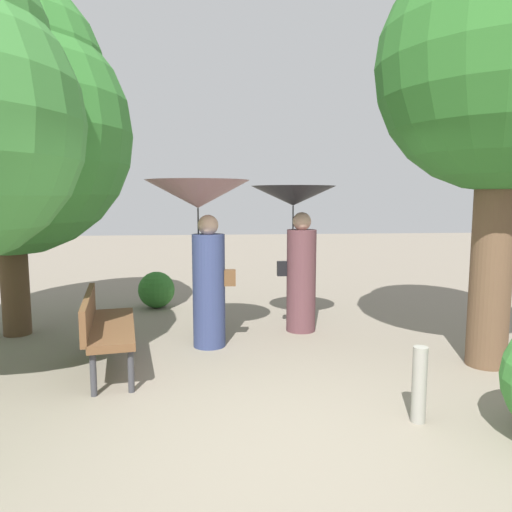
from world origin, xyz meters
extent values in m
plane|color=gray|center=(0.00, 0.00, 0.00)|extent=(40.00, 40.00, 0.00)
cylinder|color=navy|center=(-0.63, 2.35, 0.70)|extent=(0.40, 0.40, 1.40)
sphere|color=tan|center=(-0.63, 2.35, 1.51)|extent=(0.25, 0.25, 0.25)
cylinder|color=#333338|center=(-0.75, 2.37, 1.32)|extent=(0.02, 0.02, 0.80)
cone|color=gray|center=(-0.75, 2.37, 1.89)|extent=(1.26, 1.26, 0.33)
cube|color=brown|center=(-0.38, 2.32, 0.87)|extent=(0.14, 0.10, 0.20)
cylinder|color=#563338|center=(0.63, 2.92, 0.70)|extent=(0.40, 0.40, 1.41)
sphere|color=tan|center=(0.63, 2.92, 1.52)|extent=(0.25, 0.25, 0.25)
cylinder|color=#333338|center=(0.51, 2.94, 1.33)|extent=(0.02, 0.02, 0.81)
cone|color=black|center=(0.51, 2.94, 1.87)|extent=(1.14, 1.14, 0.26)
cube|color=black|center=(0.37, 2.96, 0.87)|extent=(0.14, 0.10, 0.20)
cylinder|color=#38383D|center=(-1.38, 0.99, 0.22)|extent=(0.06, 0.06, 0.44)
cylinder|color=#38383D|center=(-1.71, 0.94, 0.22)|extent=(0.06, 0.06, 0.44)
cylinder|color=#38383D|center=(-1.61, 2.31, 0.22)|extent=(0.06, 0.06, 0.44)
cylinder|color=#38383D|center=(-1.94, 2.26, 0.22)|extent=(0.06, 0.06, 0.44)
cube|color=brown|center=(-1.66, 1.63, 0.46)|extent=(0.69, 1.55, 0.08)
cube|color=brown|center=(-1.90, 1.58, 0.66)|extent=(0.32, 1.49, 0.35)
cylinder|color=brown|center=(2.41, 1.37, 2.13)|extent=(0.43, 0.43, 4.27)
sphere|color=#2D6B28|center=(2.41, 1.37, 3.20)|extent=(2.60, 2.60, 2.60)
cylinder|color=#4C3823|center=(-3.23, 3.12, 1.79)|extent=(0.36, 0.36, 3.58)
sphere|color=#387F33|center=(-3.23, 3.12, 2.69)|extent=(3.22, 3.22, 3.22)
sphere|color=#387F33|center=(-3.23, 3.12, 3.40)|extent=(2.58, 2.58, 2.58)
sphere|color=#2D6B28|center=(-1.52, 4.52, 0.30)|extent=(0.61, 0.61, 0.61)
cylinder|color=gray|center=(1.09, 0.15, 0.32)|extent=(0.12, 0.12, 0.64)
camera|label=1|loc=(-0.61, -3.45, 1.85)|focal=33.38mm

